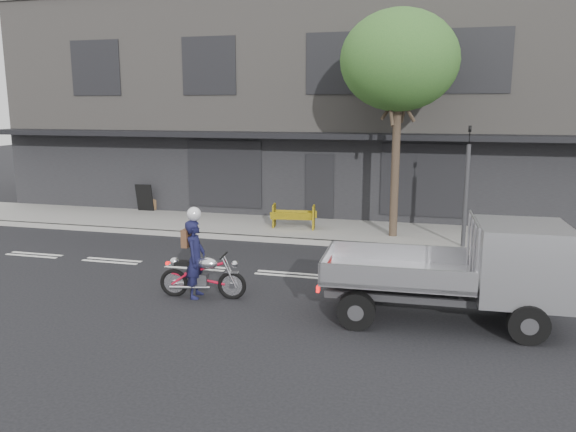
# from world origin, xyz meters

# --- Properties ---
(ground) EXTENTS (80.00, 80.00, 0.00)m
(ground) POSITION_xyz_m (0.00, 0.00, 0.00)
(ground) COLOR black
(ground) RESTS_ON ground
(sidewalk) EXTENTS (32.00, 3.20, 0.15)m
(sidewalk) POSITION_xyz_m (0.00, 4.70, 0.07)
(sidewalk) COLOR gray
(sidewalk) RESTS_ON ground
(kerb) EXTENTS (32.00, 0.20, 0.15)m
(kerb) POSITION_xyz_m (0.00, 3.10, 0.07)
(kerb) COLOR gray
(kerb) RESTS_ON ground
(building_main) EXTENTS (26.00, 10.00, 8.00)m
(building_main) POSITION_xyz_m (0.00, 11.30, 4.00)
(building_main) COLOR slate
(building_main) RESTS_ON ground
(street_tree) EXTENTS (3.40, 3.40, 6.74)m
(street_tree) POSITION_xyz_m (2.20, 4.20, 5.28)
(street_tree) COLOR #382B21
(street_tree) RESTS_ON ground
(traffic_light_pole) EXTENTS (0.12, 0.12, 3.50)m
(traffic_light_pole) POSITION_xyz_m (4.20, 3.35, 1.65)
(traffic_light_pole) COLOR #2D2D30
(traffic_light_pole) RESTS_ON ground
(motorcycle) EXTENTS (1.89, 0.55, 0.97)m
(motorcycle) POSITION_xyz_m (-1.34, -2.05, 0.50)
(motorcycle) COLOR black
(motorcycle) RESTS_ON ground
(rider) EXTENTS (0.47, 0.65, 1.67)m
(rider) POSITION_xyz_m (-1.49, -2.05, 0.84)
(rider) COLOR #121334
(rider) RESTS_ON ground
(flatbed_ute) EXTENTS (4.43, 1.95, 2.02)m
(flatbed_ute) POSITION_xyz_m (4.52, -2.08, 1.15)
(flatbed_ute) COLOR black
(flatbed_ute) RESTS_ON ground
(construction_barrier) EXTENTS (1.47, 0.73, 0.79)m
(construction_barrier) POSITION_xyz_m (-0.99, 4.32, 0.54)
(construction_barrier) COLOR yellow
(construction_barrier) RESTS_ON sidewalk
(sandwich_board) EXTENTS (0.66, 0.45, 1.02)m
(sandwich_board) POSITION_xyz_m (-7.10, 6.00, 0.66)
(sandwich_board) COLOR black
(sandwich_board) RESTS_ON sidewalk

